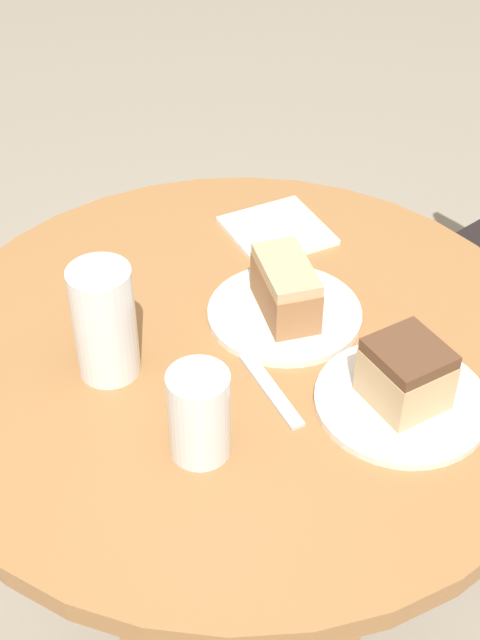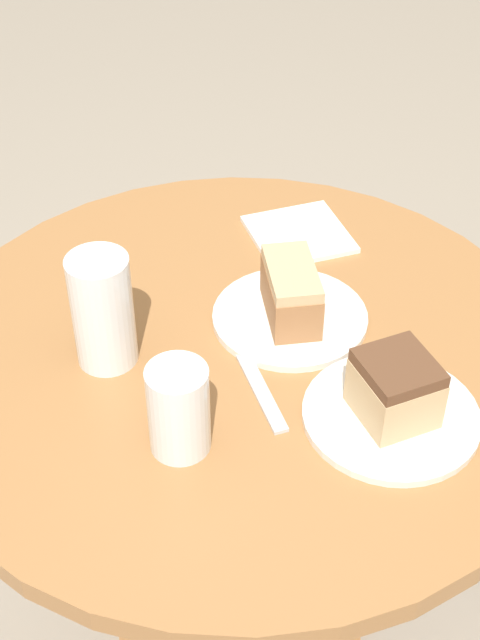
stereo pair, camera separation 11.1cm
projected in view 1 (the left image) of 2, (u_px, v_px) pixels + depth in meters
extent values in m
plane|color=gray|center=(240.00, 639.00, 1.59)|extent=(8.00, 8.00, 0.00)
cylinder|color=#9E6B3D|center=(240.00, 635.00, 1.58)|extent=(0.43, 0.43, 0.03)
cylinder|color=#9E6B3D|center=(240.00, 517.00, 1.37)|extent=(0.08, 0.08, 0.65)
cylinder|color=#9E6B3D|center=(240.00, 353.00, 1.15)|extent=(0.82, 0.82, 0.03)
cylinder|color=brown|center=(382.00, 365.00, 1.84)|extent=(0.04, 0.04, 0.41)
cylinder|color=silver|center=(283.00, 312.00, 1.18)|extent=(0.20, 0.20, 0.01)
cylinder|color=silver|center=(401.00, 401.00, 1.05)|extent=(0.21, 0.21, 0.01)
cube|color=#9E6B42|center=(284.00, 291.00, 1.16)|extent=(0.13, 0.11, 0.06)
cube|color=tan|center=(285.00, 268.00, 1.13)|extent=(0.13, 0.11, 0.02)
cube|color=tan|center=(405.00, 379.00, 1.03)|extent=(0.10, 0.10, 0.06)
cube|color=brown|center=(409.00, 353.00, 1.00)|extent=(0.10, 0.10, 0.02)
cylinder|color=beige|center=(106.00, 336.00, 1.07)|extent=(0.07, 0.07, 0.11)
cylinder|color=white|center=(104.00, 322.00, 1.05)|extent=(0.08, 0.08, 0.15)
cylinder|color=silver|center=(200.00, 428.00, 0.98)|extent=(0.06, 0.06, 0.07)
cylinder|color=white|center=(199.00, 414.00, 0.96)|extent=(0.07, 0.07, 0.11)
cube|color=white|center=(277.00, 231.00, 1.33)|extent=(0.17, 0.17, 0.01)
cube|color=silver|center=(263.00, 379.00, 1.08)|extent=(0.17, 0.07, 0.00)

